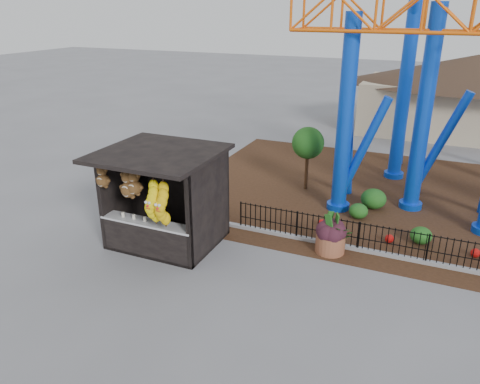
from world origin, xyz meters
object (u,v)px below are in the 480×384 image
at_px(roller_coaster, 473,28).
at_px(terracotta_planter, 330,243).
at_px(potted_plant, 338,238).
at_px(prize_booth, 161,201).

xyz_separation_m(roller_coaster, terracotta_planter, (-3.10, -5.65, -6.14)).
bearing_deg(potted_plant, prize_booth, -167.39).
distance_m(prize_booth, terracotta_planter, 5.42).
bearing_deg(prize_booth, roller_coaster, 42.07).
bearing_deg(roller_coaster, prize_booth, -137.93).
relative_size(prize_booth, potted_plant, 3.64).
bearing_deg(terracotta_planter, prize_booth, -161.51).
bearing_deg(prize_booth, potted_plant, 19.02).
bearing_deg(terracotta_planter, potted_plant, 31.12).
bearing_deg(roller_coaster, terracotta_planter, -118.79).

